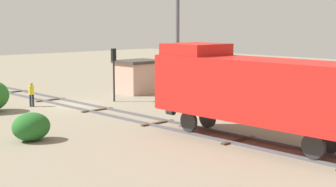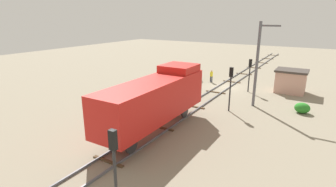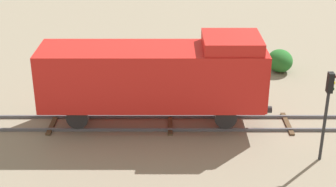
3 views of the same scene
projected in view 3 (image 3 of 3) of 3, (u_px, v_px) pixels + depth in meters
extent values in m
cube|color=#4C3823|center=(287.00, 124.00, 26.52)|extent=(2.40, 0.24, 0.09)
cube|color=#4C3823|center=(170.00, 124.00, 26.52)|extent=(2.40, 0.24, 0.09)
cube|color=#4C3823|center=(53.00, 124.00, 26.52)|extent=(2.40, 0.24, 0.09)
cube|color=red|center=(151.00, 76.00, 25.43)|extent=(2.90, 11.00, 2.90)
cube|color=red|center=(232.00, 42.00, 24.71)|extent=(2.75, 2.80, 0.60)
cube|color=red|center=(263.00, 76.00, 25.43)|extent=(2.84, 0.10, 2.84)
cube|color=white|center=(264.00, 80.00, 25.51)|extent=(2.46, 0.06, 0.20)
sphere|color=white|center=(268.00, 58.00, 24.57)|extent=(0.28, 0.28, 0.28)
sphere|color=white|center=(265.00, 52.00, 25.39)|extent=(0.28, 0.28, 0.28)
cylinder|color=#262628|center=(267.00, 109.00, 26.18)|extent=(0.36, 0.50, 0.36)
cylinder|color=#262628|center=(226.00, 118.00, 25.59)|extent=(0.18, 1.10, 1.10)
cylinder|color=#262628|center=(223.00, 106.00, 26.90)|extent=(0.18, 1.10, 1.10)
cylinder|color=#262628|center=(77.00, 118.00, 25.59)|extent=(0.18, 1.10, 1.10)
cylinder|color=#262628|center=(82.00, 106.00, 26.90)|extent=(0.18, 1.10, 1.10)
cylinder|color=#262628|center=(325.00, 118.00, 22.56)|extent=(0.14, 0.14, 4.24)
cube|color=black|center=(330.00, 83.00, 21.88)|extent=(0.32, 0.24, 0.90)
sphere|color=#390606|center=(334.00, 77.00, 21.77)|extent=(0.16, 0.16, 0.16)
sphere|color=yellow|center=(333.00, 83.00, 21.89)|extent=(0.16, 0.16, 0.16)
sphere|color=black|center=(333.00, 89.00, 22.00)|extent=(0.16, 0.16, 0.16)
ellipsoid|color=#246526|center=(280.00, 61.00, 33.08)|extent=(1.96, 1.60, 1.42)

